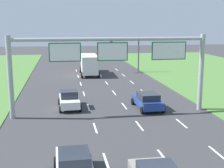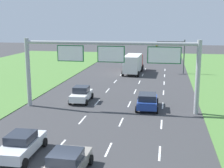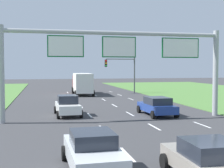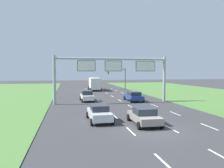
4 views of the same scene
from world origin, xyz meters
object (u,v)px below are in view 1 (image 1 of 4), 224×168
object	(u,v)px
car_near_red	(148,101)
car_lead_silver	(69,99)
car_far_ahead	(74,167)
traffic_light_mast	(127,49)
sign_gantry	(113,59)
box_truck	(89,64)

from	to	relation	value
car_near_red	car_lead_silver	xyz separation A→B (m)	(-7.28, 1.45, 0.04)
car_near_red	car_lead_silver	size ratio (longest dim) A/B	1.09
car_far_ahead	traffic_light_mast	xyz separation A→B (m)	(10.02, 34.61, 3.09)
sign_gantry	car_far_ahead	bearing A→B (deg)	-108.58
car_lead_silver	sign_gantry	size ratio (longest dim) A/B	0.24
car_lead_silver	car_far_ahead	size ratio (longest dim) A/B	0.92
car_far_ahead	traffic_light_mast	bearing A→B (deg)	72.74
sign_gantry	box_truck	bearing A→B (deg)	90.47
car_near_red	car_far_ahead	bearing A→B (deg)	-121.96
box_truck	traffic_light_mast	world-z (taller)	traffic_light_mast
traffic_light_mast	car_far_ahead	bearing A→B (deg)	-106.14
car_far_ahead	box_truck	distance (m)	33.92
car_near_red	traffic_light_mast	world-z (taller)	traffic_light_mast
car_lead_silver	box_truck	xyz separation A→B (m)	(3.59, 19.56, 0.87)
box_truck	car_near_red	bearing A→B (deg)	-78.44
car_far_ahead	car_lead_silver	bearing A→B (deg)	88.39
car_lead_silver	sign_gantry	distance (m)	6.14
car_near_red	sign_gantry	distance (m)	5.54
car_lead_silver	traffic_light_mast	bearing A→B (deg)	62.17
box_truck	car_lead_silver	bearing A→B (deg)	-98.79
car_near_red	box_truck	size ratio (longest dim) A/B	0.52
car_lead_silver	traffic_light_mast	distance (m)	22.94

